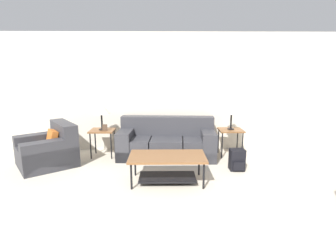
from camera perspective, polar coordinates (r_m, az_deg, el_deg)
wall_back at (r=5.90m, az=0.55°, el=7.25°), size 8.50×0.06×2.60m
couch at (r=5.51m, az=-0.26°, el=-3.67°), size 2.03×0.96×0.82m
armchair at (r=5.52m, az=-24.52°, el=-4.85°), size 1.35×1.35×0.80m
coffee_table at (r=4.26m, az=-0.14°, el=-7.92°), size 1.22×0.66×0.45m
side_table_left at (r=5.66m, az=-14.09°, el=-1.45°), size 0.50×0.46×0.57m
side_table_right at (r=5.68m, az=13.45°, el=-1.36°), size 0.50×0.46×0.57m
table_lamp_left at (r=5.57m, az=-14.35°, el=3.61°), size 0.35×0.35×0.56m
table_lamp_right at (r=5.59m, az=13.70°, el=3.68°), size 0.35×0.35×0.56m
backpack at (r=4.96m, az=14.78°, el=-7.17°), size 0.26×0.29×0.39m
picture_frame at (r=5.55m, az=-13.60°, el=-0.30°), size 0.10×0.04×0.13m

